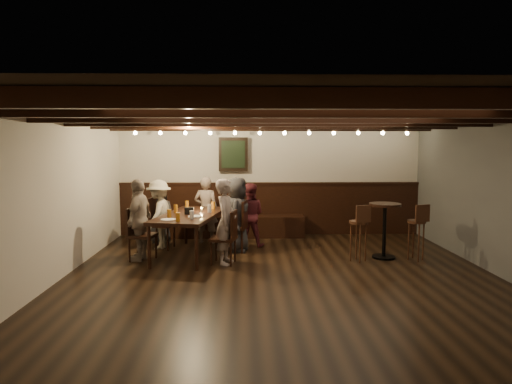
{
  "coord_description": "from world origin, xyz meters",
  "views": [
    {
      "loc": [
        -0.55,
        -6.38,
        1.97
      ],
      "look_at": [
        -0.36,
        1.3,
        1.16
      ],
      "focal_mm": 32.0,
      "sensor_mm": 36.0,
      "label": 1
    }
  ],
  "objects_px": {
    "person_bench_centre": "(206,210)",
    "chair_right_far": "(224,248)",
    "person_bench_right": "(249,215)",
    "person_right_far": "(226,222)",
    "high_top_table": "(385,222)",
    "chair_left_far": "(142,244)",
    "bar_stool_left": "(358,240)",
    "person_left_far": "(139,220)",
    "chair_left_near": "(161,233)",
    "chair_right_near": "(235,236)",
    "person_bench_left": "(160,214)",
    "dining_table": "(190,217)",
    "person_left_near": "(159,214)",
    "bar_stool_right": "(416,239)",
    "person_right_near": "(237,215)"
  },
  "relations": [
    {
      "from": "dining_table",
      "to": "person_right_far",
      "type": "height_order",
      "value": "person_right_far"
    },
    {
      "from": "person_right_near",
      "to": "person_right_far",
      "type": "relative_size",
      "value": 0.97
    },
    {
      "from": "person_right_far",
      "to": "high_top_table",
      "type": "bearing_deg",
      "value": -72.97
    },
    {
      "from": "bar_stool_left",
      "to": "person_bench_left",
      "type": "bearing_deg",
      "value": 140.91
    },
    {
      "from": "chair_right_far",
      "to": "person_left_far",
      "type": "relative_size",
      "value": 0.63
    },
    {
      "from": "bar_stool_left",
      "to": "person_left_far",
      "type": "bearing_deg",
      "value": 161.27
    },
    {
      "from": "bar_stool_left",
      "to": "chair_left_near",
      "type": "bearing_deg",
      "value": 147.21
    },
    {
      "from": "chair_right_near",
      "to": "person_bench_centre",
      "type": "bearing_deg",
      "value": 50.19
    },
    {
      "from": "person_bench_centre",
      "to": "chair_left_near",
      "type": "bearing_deg",
      "value": 39.79
    },
    {
      "from": "dining_table",
      "to": "person_left_far",
      "type": "bearing_deg",
      "value": -149.04
    },
    {
      "from": "chair_left_far",
      "to": "person_left_far",
      "type": "height_order",
      "value": "person_left_far"
    },
    {
      "from": "person_left_near",
      "to": "bar_stool_left",
      "type": "bearing_deg",
      "value": 83.89
    },
    {
      "from": "chair_right_near",
      "to": "person_left_far",
      "type": "distance_m",
      "value": 1.77
    },
    {
      "from": "person_bench_left",
      "to": "person_left_far",
      "type": "height_order",
      "value": "person_left_far"
    },
    {
      "from": "person_bench_left",
      "to": "person_bench_centre",
      "type": "distance_m",
      "value": 0.92
    },
    {
      "from": "person_bench_left",
      "to": "person_left_near",
      "type": "relative_size",
      "value": 0.9
    },
    {
      "from": "person_bench_left",
      "to": "person_right_near",
      "type": "relative_size",
      "value": 0.86
    },
    {
      "from": "chair_left_near",
      "to": "person_bench_centre",
      "type": "distance_m",
      "value": 1.01
    },
    {
      "from": "person_bench_centre",
      "to": "person_bench_right",
      "type": "height_order",
      "value": "person_bench_centre"
    },
    {
      "from": "chair_left_near",
      "to": "person_bench_centre",
      "type": "xyz_separation_m",
      "value": [
        0.82,
        0.46,
        0.37
      ]
    },
    {
      "from": "chair_left_far",
      "to": "person_right_far",
      "type": "bearing_deg",
      "value": 90.0
    },
    {
      "from": "chair_right_near",
      "to": "person_bench_right",
      "type": "relative_size",
      "value": 0.77
    },
    {
      "from": "chair_left_far",
      "to": "chair_right_far",
      "type": "height_order",
      "value": "chair_left_far"
    },
    {
      "from": "chair_right_near",
      "to": "high_top_table",
      "type": "xyz_separation_m",
      "value": [
        2.58,
        -0.58,
        0.34
      ]
    },
    {
      "from": "person_bench_centre",
      "to": "chair_right_far",
      "type": "bearing_deg",
      "value": 115.6
    },
    {
      "from": "chair_left_far",
      "to": "chair_right_near",
      "type": "bearing_deg",
      "value": 122.03
    },
    {
      "from": "chair_left_near",
      "to": "high_top_table",
      "type": "distance_m",
      "value": 4.1
    },
    {
      "from": "chair_right_far",
      "to": "person_bench_left",
      "type": "relative_size",
      "value": 0.75
    },
    {
      "from": "chair_left_far",
      "to": "chair_right_near",
      "type": "xyz_separation_m",
      "value": [
        1.58,
        0.62,
        0.01
      ]
    },
    {
      "from": "dining_table",
      "to": "chair_right_far",
      "type": "relative_size",
      "value": 2.4
    },
    {
      "from": "person_left_far",
      "to": "person_bench_left",
      "type": "bearing_deg",
      "value": -173.66
    },
    {
      "from": "chair_left_near",
      "to": "person_bench_centre",
      "type": "relative_size",
      "value": 0.72
    },
    {
      "from": "chair_left_near",
      "to": "high_top_table",
      "type": "xyz_separation_m",
      "value": [
        4.0,
        -0.84,
        0.33
      ]
    },
    {
      "from": "person_right_far",
      "to": "bar_stool_right",
      "type": "distance_m",
      "value": 3.24
    },
    {
      "from": "person_bench_right",
      "to": "chair_right_far",
      "type": "bearing_deg",
      "value": 82.35
    },
    {
      "from": "chair_left_far",
      "to": "bar_stool_left",
      "type": "bearing_deg",
      "value": 97.97
    },
    {
      "from": "person_left_far",
      "to": "high_top_table",
      "type": "relative_size",
      "value": 1.45
    },
    {
      "from": "dining_table",
      "to": "chair_left_far",
      "type": "xyz_separation_m",
      "value": [
        -0.79,
        -0.31,
        -0.41
      ]
    },
    {
      "from": "chair_right_far",
      "to": "person_left_far",
      "type": "bearing_deg",
      "value": 90.0
    },
    {
      "from": "chair_left_far",
      "to": "chair_right_far",
      "type": "relative_size",
      "value": 1.02
    },
    {
      "from": "person_bench_left",
      "to": "person_left_far",
      "type": "xyz_separation_m",
      "value": [
        -0.1,
        -1.35,
        0.11
      ]
    },
    {
      "from": "person_bench_right",
      "to": "bar_stool_left",
      "type": "height_order",
      "value": "person_bench_right"
    },
    {
      "from": "chair_left_near",
      "to": "person_bench_left",
      "type": "xyz_separation_m",
      "value": [
        -0.09,
        0.48,
        0.3
      ]
    },
    {
      "from": "person_left_near",
      "to": "person_bench_centre",
      "type": "bearing_deg",
      "value": 128.66
    },
    {
      "from": "person_right_far",
      "to": "high_top_table",
      "type": "xyz_separation_m",
      "value": [
        2.72,
        0.31,
        -0.08
      ]
    },
    {
      "from": "person_bench_centre",
      "to": "bar_stool_left",
      "type": "distance_m",
      "value": 3.09
    },
    {
      "from": "dining_table",
      "to": "bar_stool_left",
      "type": "height_order",
      "value": "bar_stool_left"
    },
    {
      "from": "person_bench_right",
      "to": "bar_stool_right",
      "type": "relative_size",
      "value": 1.26
    },
    {
      "from": "person_right_near",
      "to": "person_right_far",
      "type": "height_order",
      "value": "person_right_far"
    },
    {
      "from": "chair_right_near",
      "to": "person_right_near",
      "type": "xyz_separation_m",
      "value": [
        0.03,
        -0.01,
        0.4
      ]
    }
  ]
}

